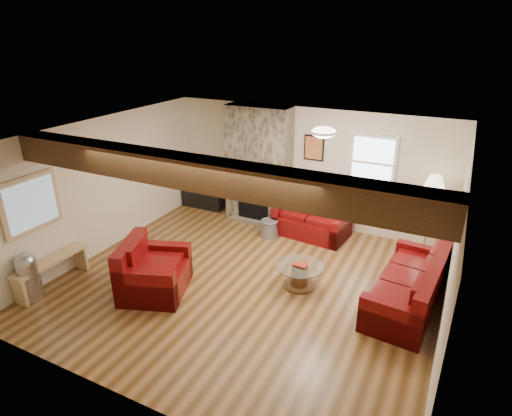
{
  "coord_description": "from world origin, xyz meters",
  "views": [
    {
      "loc": [
        2.87,
        -5.41,
        3.96
      ],
      "look_at": [
        -0.02,
        0.4,
        1.22
      ],
      "focal_mm": 30.0,
      "sensor_mm": 36.0,
      "label": 1
    }
  ],
  "objects_px": {
    "sofa_three": "(408,282)",
    "coffee_table": "(300,276)",
    "loveseat": "(312,217)",
    "tv_cabinet": "(204,196)",
    "television": "(203,178)",
    "armchair_red": "(154,267)",
    "floor_lamp": "(434,188)"
  },
  "relations": [
    {
      "from": "sofa_three",
      "to": "coffee_table",
      "type": "xyz_separation_m",
      "value": [
        -1.66,
        -0.25,
        -0.2
      ]
    },
    {
      "from": "sofa_three",
      "to": "loveseat",
      "type": "distance_m",
      "value": 2.7
    },
    {
      "from": "loveseat",
      "to": "coffee_table",
      "type": "bearing_deg",
      "value": -70.06
    },
    {
      "from": "tv_cabinet",
      "to": "television",
      "type": "relative_size",
      "value": 1.34
    },
    {
      "from": "sofa_three",
      "to": "armchair_red",
      "type": "xyz_separation_m",
      "value": [
        -3.69,
        -1.42,
        0.04
      ]
    },
    {
      "from": "floor_lamp",
      "to": "tv_cabinet",
      "type": "bearing_deg",
      "value": 177.54
    },
    {
      "from": "loveseat",
      "to": "armchair_red",
      "type": "relative_size",
      "value": 1.35
    },
    {
      "from": "armchair_red",
      "to": "loveseat",
      "type": "bearing_deg",
      "value": -46.89
    },
    {
      "from": "coffee_table",
      "to": "floor_lamp",
      "type": "height_order",
      "value": "floor_lamp"
    },
    {
      "from": "television",
      "to": "floor_lamp",
      "type": "bearing_deg",
      "value": -2.46
    },
    {
      "from": "sofa_three",
      "to": "coffee_table",
      "type": "distance_m",
      "value": 1.69
    },
    {
      "from": "coffee_table",
      "to": "loveseat",
      "type": "bearing_deg",
      "value": 103.97
    },
    {
      "from": "sofa_three",
      "to": "television",
      "type": "relative_size",
      "value": 2.74
    },
    {
      "from": "sofa_three",
      "to": "loveseat",
      "type": "relative_size",
      "value": 1.41
    },
    {
      "from": "loveseat",
      "to": "coffee_table",
      "type": "xyz_separation_m",
      "value": [
        0.47,
        -1.91,
        -0.19
      ]
    },
    {
      "from": "sofa_three",
      "to": "armchair_red",
      "type": "relative_size",
      "value": 1.91
    },
    {
      "from": "armchair_red",
      "to": "tv_cabinet",
      "type": "relative_size",
      "value": 1.07
    },
    {
      "from": "sofa_three",
      "to": "coffee_table",
      "type": "bearing_deg",
      "value": -76.09
    },
    {
      "from": "tv_cabinet",
      "to": "floor_lamp",
      "type": "xyz_separation_m",
      "value": [
        4.98,
        -0.21,
        1.1
      ]
    },
    {
      "from": "sofa_three",
      "to": "loveseat",
      "type": "xyz_separation_m",
      "value": [
        -2.13,
        1.66,
        -0.01
      ]
    },
    {
      "from": "coffee_table",
      "to": "television",
      "type": "bearing_deg",
      "value": 145.99
    },
    {
      "from": "armchair_red",
      "to": "tv_cabinet",
      "type": "bearing_deg",
      "value": 0.07
    },
    {
      "from": "tv_cabinet",
      "to": "television",
      "type": "bearing_deg",
      "value": 0.0
    },
    {
      "from": "sofa_three",
      "to": "floor_lamp",
      "type": "height_order",
      "value": "floor_lamp"
    },
    {
      "from": "television",
      "to": "floor_lamp",
      "type": "height_order",
      "value": "floor_lamp"
    },
    {
      "from": "tv_cabinet",
      "to": "coffee_table",
      "type": "bearing_deg",
      "value": -34.01
    },
    {
      "from": "tv_cabinet",
      "to": "television",
      "type": "xyz_separation_m",
      "value": [
        0.0,
        0.0,
        0.47
      ]
    },
    {
      "from": "loveseat",
      "to": "tv_cabinet",
      "type": "distance_m",
      "value": 2.82
    },
    {
      "from": "sofa_three",
      "to": "floor_lamp",
      "type": "bearing_deg",
      "value": -176.33
    },
    {
      "from": "floor_lamp",
      "to": "loveseat",
      "type": "bearing_deg",
      "value": -177.75
    },
    {
      "from": "armchair_red",
      "to": "coffee_table",
      "type": "bearing_deg",
      "value": -80.09
    },
    {
      "from": "television",
      "to": "floor_lamp",
      "type": "xyz_separation_m",
      "value": [
        4.98,
        -0.21,
        0.62
      ]
    }
  ]
}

